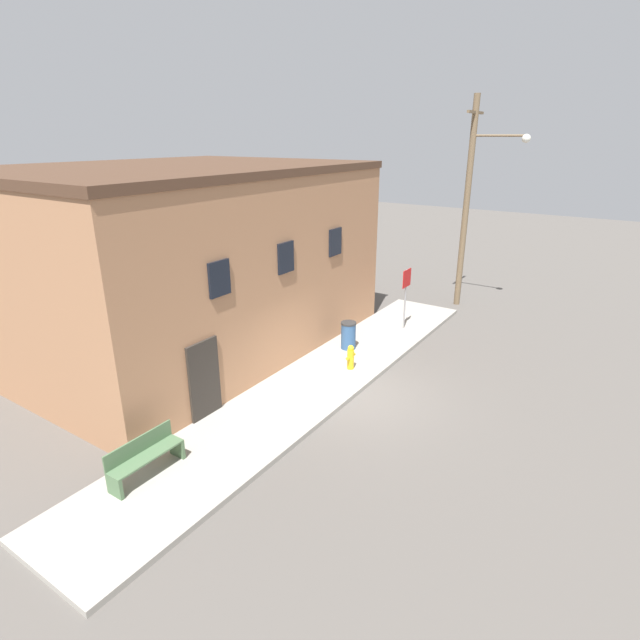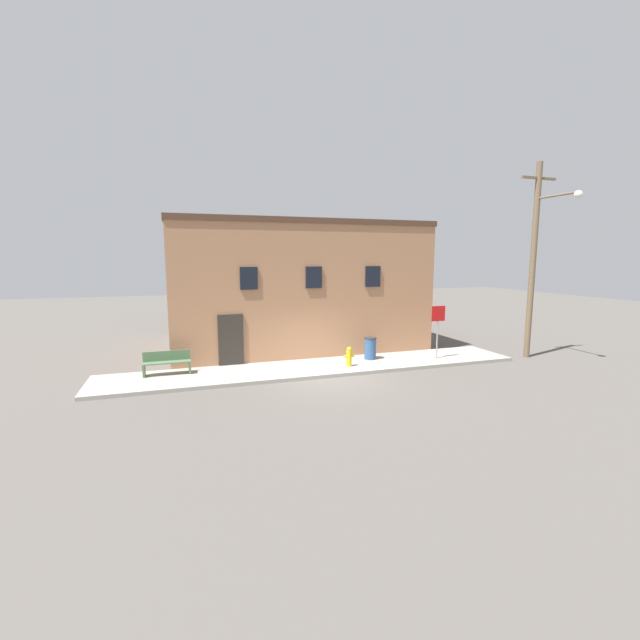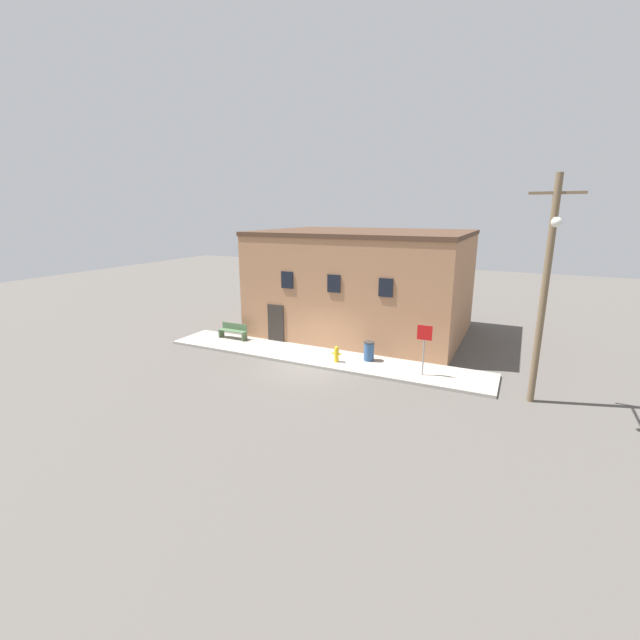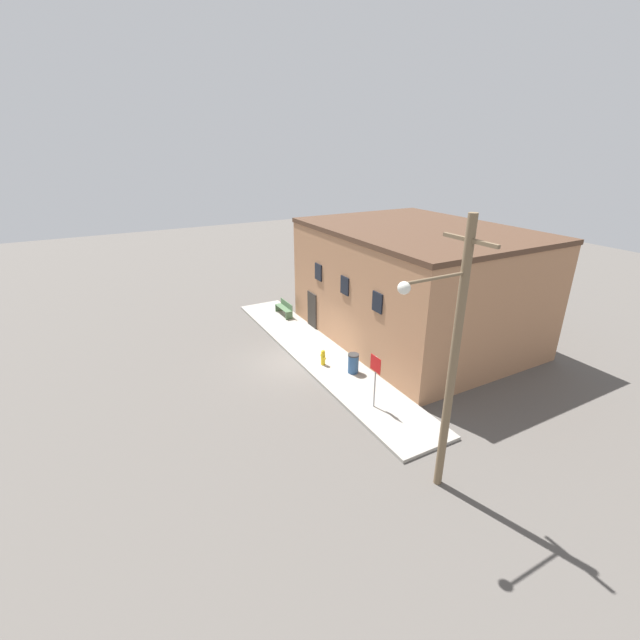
% 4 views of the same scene
% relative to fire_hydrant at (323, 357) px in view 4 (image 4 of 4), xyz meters
% --- Properties ---
extents(ground_plane, '(80.00, 80.00, 0.00)m').
position_rel_fire_hydrant_xyz_m(ground_plane, '(-1.15, -0.91, -0.53)').
color(ground_plane, '#56514C').
extents(sidewalk, '(16.81, 2.66, 0.14)m').
position_rel_fire_hydrant_xyz_m(sidewalk, '(-1.15, 0.42, -0.46)').
color(sidewalk, '#9E998E').
rests_on(sidewalk, ground).
extents(brick_building, '(11.77, 8.92, 6.08)m').
position_rel_fire_hydrant_xyz_m(brick_building, '(-0.93, 6.14, 2.51)').
color(brick_building, '#A87551').
rests_on(brick_building, ground).
extents(fire_hydrant, '(0.45, 0.21, 0.79)m').
position_rel_fire_hydrant_xyz_m(fire_hydrant, '(0.00, 0.00, 0.00)').
color(fire_hydrant, gold).
rests_on(fire_hydrant, sidewalk).
extents(stop_sign, '(0.65, 0.06, 2.27)m').
position_rel_fire_hydrant_xyz_m(stop_sign, '(4.11, 0.07, 1.19)').
color(stop_sign, gray).
rests_on(stop_sign, sidewalk).
extents(bench, '(1.68, 0.44, 0.86)m').
position_rel_fire_hydrant_xyz_m(bench, '(-6.86, 1.05, 0.05)').
color(bench, '#4C6B47').
rests_on(bench, sidewalk).
extents(trash_bin, '(0.52, 0.52, 0.94)m').
position_rel_fire_hydrant_xyz_m(trash_bin, '(1.33, 0.87, 0.08)').
color(trash_bin, '#2D517F').
rests_on(trash_bin, sidewalk).
extents(utility_pole, '(1.80, 2.28, 8.47)m').
position_rel_fire_hydrant_xyz_m(utility_pole, '(8.45, -0.61, 4.02)').
color(utility_pole, brown).
rests_on(utility_pole, ground).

